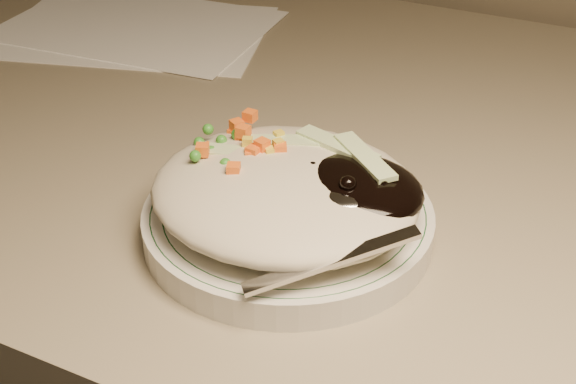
% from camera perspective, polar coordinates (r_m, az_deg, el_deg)
% --- Properties ---
extents(desk, '(1.40, 0.70, 0.74)m').
position_cam_1_polar(desk, '(0.82, 9.42, -9.34)').
color(desk, '#7E735B').
rests_on(desk, ground).
extents(plate, '(0.21, 0.21, 0.02)m').
position_cam_1_polar(plate, '(0.58, 0.00, -2.16)').
color(plate, silver).
rests_on(plate, desk).
extents(plate_rim, '(0.20, 0.20, 0.00)m').
position_cam_1_polar(plate_rim, '(0.58, -0.00, -1.34)').
color(plate_rim, '#144723').
rests_on(plate_rim, plate).
extents(meal, '(0.20, 0.19, 0.05)m').
position_cam_1_polar(meal, '(0.56, 0.35, 0.34)').
color(meal, beige).
rests_on(meal, plate).
extents(papers, '(0.35, 0.29, 0.00)m').
position_cam_1_polar(papers, '(0.97, -10.78, 11.39)').
color(papers, white).
rests_on(papers, desk).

